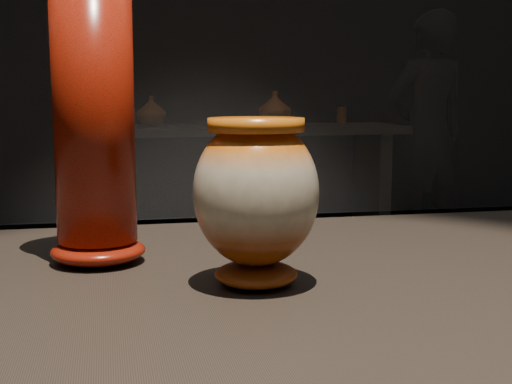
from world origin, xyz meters
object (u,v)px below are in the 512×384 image
(main_vase, at_px, (256,195))
(back_shelf, at_px, (247,167))
(visitor, at_px, (427,132))
(tall_vase, at_px, (94,119))

(main_vase, xyz_separation_m, back_shelf, (0.72, 3.69, -0.37))
(back_shelf, height_order, visitor, visitor)
(main_vase, relative_size, tall_vase, 0.50)
(main_vase, distance_m, back_shelf, 3.77)
(tall_vase, bearing_deg, visitor, 58.99)
(tall_vase, height_order, back_shelf, tall_vase)
(back_shelf, relative_size, visitor, 1.20)
(visitor, bearing_deg, back_shelf, -1.61)
(main_vase, bearing_deg, back_shelf, 78.96)
(main_vase, height_order, visitor, visitor)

